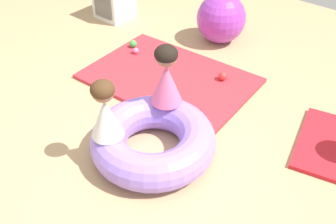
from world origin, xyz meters
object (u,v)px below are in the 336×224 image
object	(u,v)px
play_ball_green	(133,44)
inflatable_cushion	(153,140)
exercise_ball_large	(221,18)
child_in_pink	(166,75)
play_ball_pink	(136,51)
play_ball_red	(223,76)
child_in_white	(105,110)

from	to	relation	value
play_ball_green	inflatable_cushion	bearing A→B (deg)	-40.88
exercise_ball_large	play_ball_green	bearing A→B (deg)	-127.76
inflatable_cushion	child_in_pink	bearing A→B (deg)	111.90
inflatable_cushion	play_ball_green	bearing A→B (deg)	139.12
inflatable_cushion	play_ball_pink	distance (m)	1.67
inflatable_cushion	exercise_ball_large	distance (m)	2.20
play_ball_pink	exercise_ball_large	world-z (taller)	exercise_ball_large
play_ball_pink	play_ball_red	xyz separation A→B (m)	(1.11, 0.19, 0.01)
child_in_pink	inflatable_cushion	bearing A→B (deg)	-170.37
child_in_white	exercise_ball_large	world-z (taller)	child_in_white
inflatable_cushion	exercise_ball_large	world-z (taller)	exercise_ball_large
play_ball_pink	play_ball_green	distance (m)	0.16
inflatable_cushion	exercise_ball_large	bearing A→B (deg)	108.64
child_in_pink	play_ball_pink	distance (m)	1.44
play_ball_red	exercise_ball_large	distance (m)	0.99
inflatable_cushion	play_ball_green	xyz separation A→B (m)	(-1.38, 1.20, -0.07)
child_in_white	play_ball_red	world-z (taller)	child_in_white
play_ball_green	play_ball_red	size ratio (longest dim) A/B	0.92
play_ball_pink	exercise_ball_large	xyz separation A→B (m)	(0.55, 0.97, 0.23)
child_in_pink	play_ball_green	xyz separation A→B (m)	(-1.24, 0.86, -0.50)
child_in_white	play_ball_green	world-z (taller)	child_in_white
child_in_pink	play_ball_green	distance (m)	1.59
child_in_pink	play_ball_green	size ratio (longest dim) A/B	6.43
exercise_ball_large	play_ball_pink	bearing A→B (deg)	-119.48
exercise_ball_large	inflatable_cushion	bearing A→B (deg)	-71.36
inflatable_cushion	play_ball_pink	world-z (taller)	inflatable_cushion
child_in_pink	child_in_white	size ratio (longest dim) A/B	1.08
inflatable_cushion	play_ball_green	distance (m)	1.83
inflatable_cushion	child_in_white	bearing A→B (deg)	-124.78
inflatable_cushion	play_ball_red	xyz separation A→B (m)	(-0.14, 1.29, -0.07)
play_ball_pink	play_ball_red	size ratio (longest dim) A/B	0.79
inflatable_cushion	child_in_white	distance (m)	0.55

